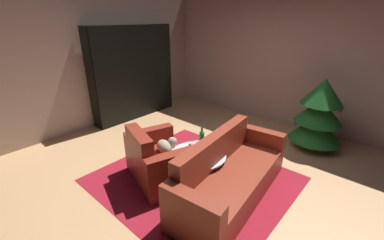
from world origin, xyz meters
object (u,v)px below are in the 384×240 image
at_px(couch_red, 229,177).
at_px(bottle_on_table, 202,139).
at_px(coffee_table, 198,157).
at_px(bookshelf_unit, 138,71).
at_px(decorated_tree, 319,113).
at_px(armchair_red, 159,161).
at_px(book_stack_on_table, 198,148).

distance_m(couch_red, bottle_on_table, 0.65).
bearing_deg(coffee_table, couch_red, 8.33).
bearing_deg(coffee_table, bookshelf_unit, 157.95).
bearing_deg(decorated_tree, coffee_table, -111.94).
xyz_separation_m(armchair_red, coffee_table, (0.47, 0.30, 0.13)).
relative_size(couch_red, book_stack_on_table, 8.81).
bearing_deg(armchair_red, bookshelf_unit, 148.18).
relative_size(bookshelf_unit, decorated_tree, 1.62).
bearing_deg(bookshelf_unit, coffee_table, -22.05).
bearing_deg(bookshelf_unit, book_stack_on_table, -21.79).
relative_size(book_stack_on_table, bottle_on_table, 0.74).
relative_size(coffee_table, decorated_tree, 0.62).
relative_size(armchair_red, book_stack_on_table, 5.09).
relative_size(couch_red, bottle_on_table, 6.49).
distance_m(armchair_red, couch_red, 1.01).
bearing_deg(couch_red, coffee_table, -171.67).
relative_size(armchair_red, bottle_on_table, 3.75).
distance_m(coffee_table, bottle_on_table, 0.27).
bearing_deg(decorated_tree, couch_red, -100.74).
relative_size(armchair_red, decorated_tree, 0.94).
height_order(armchair_red, decorated_tree, decorated_tree).
xyz_separation_m(bookshelf_unit, coffee_table, (2.72, -1.10, -0.62)).
relative_size(couch_red, decorated_tree, 1.62).
height_order(bookshelf_unit, couch_red, bookshelf_unit).
height_order(coffee_table, bottle_on_table, bottle_on_table).
xyz_separation_m(bookshelf_unit, book_stack_on_table, (2.70, -1.08, -0.50)).
relative_size(bookshelf_unit, bottle_on_table, 6.49).
xyz_separation_m(bookshelf_unit, decorated_tree, (3.59, 1.07, -0.39)).
bearing_deg(couch_red, book_stack_on_table, -174.60).
bearing_deg(couch_red, decorated_tree, 79.26).
distance_m(armchair_red, decorated_tree, 2.83).
height_order(couch_red, book_stack_on_table, couch_red).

